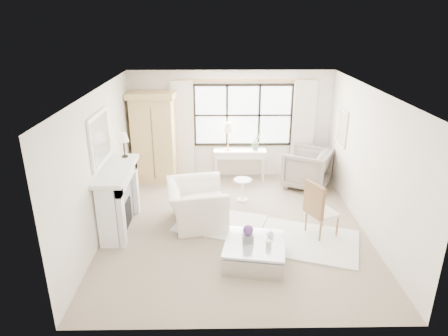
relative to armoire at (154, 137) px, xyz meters
The scene contains 32 objects.
floor 3.27m from the armoire, 52.06° to the right, with size 5.50×5.50×0.00m, color tan.
ceiling 3.44m from the armoire, 52.06° to the right, with size 5.50×5.50×0.00m, color white.
wall_back 1.92m from the armoire, 10.06° to the left, with size 5.00×5.00×0.00m, color white.
wall_front 5.50m from the armoire, 69.97° to the right, with size 5.00×5.00×0.00m, color beige.
wall_left 2.50m from the armoire, 104.33° to the right, with size 5.50×5.50×0.00m, color silver.
wall_right 5.01m from the armoire, 28.86° to the right, with size 5.50×5.50×0.00m, color white.
window_pane 2.25m from the armoire, ahead, with size 2.40×0.02×1.50m, color white.
window_frame 2.25m from the armoire, ahead, with size 2.50×0.04×1.50m, color black, non-canonical shape.
curtain_rod 2.57m from the armoire, ahead, with size 0.04×0.04×3.30m, color #BD8741.
curtain_left 0.73m from the armoire, 18.93° to the left, with size 0.55×0.10×2.47m, color beige.
curtain_right 3.69m from the armoire, ahead, with size 0.55×0.10×2.47m, color silver.
fireplace 2.50m from the armoire, 99.19° to the right, with size 0.58×1.66×1.26m.
mirror_frame 2.58m from the armoire, 103.66° to the right, with size 0.05×1.15×0.95m, color white.
mirror_glass 2.58m from the armoire, 102.98° to the right, with size 0.02×1.00×0.80m, color silver.
art_frame 4.43m from the armoire, ahead, with size 0.04×0.62×0.82m, color white.
art_canvas 4.41m from the armoire, ahead, with size 0.01×0.52×0.72m, color beige.
mantel_lamp 1.90m from the armoire, 100.01° to the right, with size 0.22×0.22×0.51m.
armoire is the anchor object (origin of this frame).
console_table 2.22m from the armoire, ahead, with size 1.31×0.48×0.80m.
console_lamp 1.82m from the armoire, ahead, with size 0.28×0.28×0.69m.
orchid_plant 2.51m from the armoire, ahead, with size 0.24×0.20×0.44m, color #556946.
side_table 2.55m from the armoire, 29.73° to the right, with size 0.40×0.40×0.51m.
rug_left 3.01m from the armoire, 55.26° to the right, with size 1.69×1.19×0.03m, color white.
rug_right 4.55m from the armoire, 43.23° to the right, with size 1.79×1.34×0.03m, color white.
club_armchair 2.60m from the armoire, 63.30° to the right, with size 1.28×1.12×0.83m, color white.
wingback_chair 3.78m from the armoire, ahead, with size 1.00×1.03×0.94m, color gray.
french_chair 4.52m from the armoire, 38.33° to the right, with size 0.64×0.64×1.08m.
coffee_table 4.34m from the armoire, 59.16° to the right, with size 1.16×1.16×0.38m.
planter_box 4.20m from the armoire, 60.34° to the right, with size 0.18×0.18×0.13m, color slate.
planter_flowers 4.17m from the armoire, 60.34° to the right, with size 0.17×0.17×0.17m, color #5A3078.
pillar_candle 4.51m from the armoire, 57.76° to the right, with size 0.09×0.09×0.12m, color silver.
coffee_vase 4.29m from the armoire, 54.78° to the right, with size 0.13×0.13×0.13m, color silver.
Camera 1 is at (-0.32, -6.97, 3.94)m, focal length 32.00 mm.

